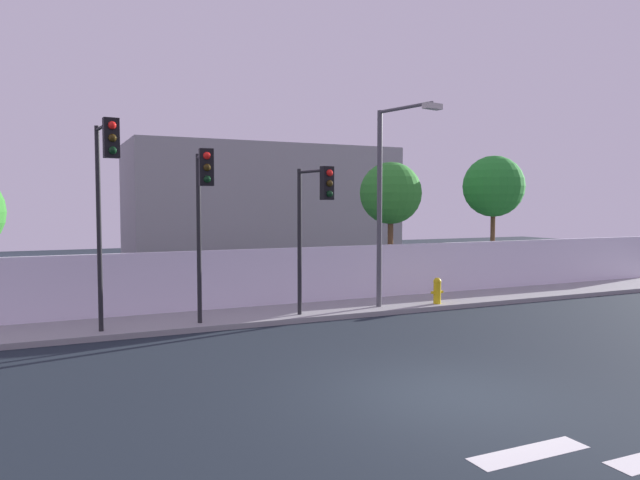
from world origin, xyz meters
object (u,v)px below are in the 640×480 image
Objects in this scene: traffic_light_center at (105,181)px; street_lamp_curbside at (388,188)px; traffic_light_left at (315,208)px; roadside_tree_midleft at (391,194)px; roadside_tree_midright at (494,187)px; traffic_light_right at (203,199)px; fire_hydrant at (437,290)px.

traffic_light_center is 8.25m from street_lamp_curbside.
traffic_light_center is at bearing -179.37° from traffic_light_left.
roadside_tree_midleft is (5.10, 4.25, 0.50)m from traffic_light_left.
street_lamp_curbside reaches higher than roadside_tree_midleft.
street_lamp_curbside is 1.23× the size of roadside_tree_midleft.
traffic_light_left is at bearing -167.54° from street_lamp_curbside.
traffic_light_center is 1.04× the size of roadside_tree_midleft.
traffic_light_center is 0.96× the size of roadside_tree_midright.
traffic_light_right is 9.34m from roadside_tree_midleft.
street_lamp_curbside is 7.19× the size of fire_hydrant.
roadside_tree_midleft is at bearing 180.00° from roadside_tree_midright.
traffic_light_right is at bearing -152.26° from roadside_tree_midleft.
roadside_tree_midleft reaches higher than fire_hydrant.
traffic_light_right is at bearing -178.30° from traffic_light_left.
roadside_tree_midright is at bearing 18.20° from traffic_light_right.
street_lamp_curbside reaches higher than roadside_tree_midright.
traffic_light_left is 4.98× the size of fire_hydrant.
street_lamp_curbside is at bearing 4.61° from traffic_light_center.
traffic_light_left is at bearing -172.43° from fire_hydrant.
street_lamp_curbside is 4.35m from roadside_tree_midleft.
traffic_light_left is 0.82× the size of traffic_light_center.
traffic_light_center is at bearing -164.50° from roadside_tree_midright.
roadside_tree_midleft is at bearing 27.74° from traffic_light_right.
fire_hydrant is 7.41m from roadside_tree_midright.
roadside_tree_midright is (15.56, 4.31, 0.19)m from traffic_light_center.
roadside_tree_midleft is at bearing 82.53° from fire_hydrant.
roadside_tree_midright reaches higher than fire_hydrant.
fire_hydrant is (7.79, 0.71, -2.89)m from traffic_light_right.
street_lamp_curbside is at bearing 12.46° from traffic_light_left.
roadside_tree_midright is (10.06, 4.25, 0.83)m from traffic_light_left.
traffic_light_right reaches higher than traffic_light_left.
traffic_light_center reaches higher than roadside_tree_midleft.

